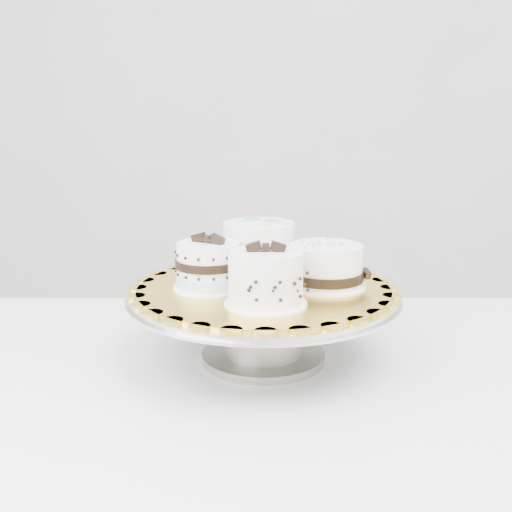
{
  "coord_description": "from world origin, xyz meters",
  "views": [
    {
      "loc": [
        -0.13,
        -0.63,
        1.12
      ],
      "look_at": [
        -0.13,
        0.25,
        0.91
      ],
      "focal_mm": 45.0,
      "sensor_mm": 36.0,
      "label": 1
    }
  ],
  "objects_px": {
    "cake_stand": "(263,313)",
    "cake_dots": "(259,248)",
    "cake_ribbon": "(326,267)",
    "cake_banded": "(208,267)",
    "cake_board": "(264,289)",
    "table": "(268,432)",
    "cake_swirl": "(266,279)"
  },
  "relations": [
    {
      "from": "cake_stand",
      "to": "cake_dots",
      "type": "xyz_separation_m",
      "value": [
        -0.01,
        0.08,
        0.08
      ]
    },
    {
      "from": "cake_ribbon",
      "to": "cake_dots",
      "type": "bearing_deg",
      "value": 126.45
    },
    {
      "from": "cake_banded",
      "to": "cake_dots",
      "type": "distance_m",
      "value": 0.11
    },
    {
      "from": "cake_board",
      "to": "cake_dots",
      "type": "bearing_deg",
      "value": 94.46
    },
    {
      "from": "cake_board",
      "to": "cake_banded",
      "type": "xyz_separation_m",
      "value": [
        -0.08,
        -0.0,
        0.03
      ]
    },
    {
      "from": "cake_stand",
      "to": "table",
      "type": "bearing_deg",
      "value": -82.82
    },
    {
      "from": "cake_dots",
      "to": "cake_board",
      "type": "bearing_deg",
      "value": -87.12
    },
    {
      "from": "cake_stand",
      "to": "cake_swirl",
      "type": "distance_m",
      "value": 0.11
    },
    {
      "from": "table",
      "to": "cake_stand",
      "type": "xyz_separation_m",
      "value": [
        -0.01,
        0.05,
        0.16
      ]
    },
    {
      "from": "table",
      "to": "cake_swirl",
      "type": "relative_size",
      "value": 10.0
    },
    {
      "from": "cake_stand",
      "to": "cake_swirl",
      "type": "bearing_deg",
      "value": -88.91
    },
    {
      "from": "cake_board",
      "to": "cake_ribbon",
      "type": "relative_size",
      "value": 2.77
    },
    {
      "from": "table",
      "to": "cake_dots",
      "type": "relative_size",
      "value": 8.36
    },
    {
      "from": "cake_board",
      "to": "cake_dots",
      "type": "height_order",
      "value": "cake_dots"
    },
    {
      "from": "cake_dots",
      "to": "cake_ribbon",
      "type": "distance_m",
      "value": 0.12
    },
    {
      "from": "cake_dots",
      "to": "cake_banded",
      "type": "bearing_deg",
      "value": -132.62
    },
    {
      "from": "table",
      "to": "cake_board",
      "type": "bearing_deg",
      "value": 97.44
    },
    {
      "from": "table",
      "to": "cake_banded",
      "type": "xyz_separation_m",
      "value": [
        -0.09,
        0.05,
        0.24
      ]
    },
    {
      "from": "cake_banded",
      "to": "cake_dots",
      "type": "bearing_deg",
      "value": 78.78
    },
    {
      "from": "cake_board",
      "to": "table",
      "type": "bearing_deg",
      "value": -82.82
    },
    {
      "from": "cake_stand",
      "to": "cake_board",
      "type": "xyz_separation_m",
      "value": [
        0.0,
        0.0,
        0.04
      ]
    },
    {
      "from": "cake_swirl",
      "to": "cake_ribbon",
      "type": "distance_m",
      "value": 0.13
    },
    {
      "from": "cake_ribbon",
      "to": "cake_board",
      "type": "bearing_deg",
      "value": 167.43
    },
    {
      "from": "table",
      "to": "cake_stand",
      "type": "bearing_deg",
      "value": 97.44
    },
    {
      "from": "cake_stand",
      "to": "cake_dots",
      "type": "distance_m",
      "value": 0.11
    },
    {
      "from": "cake_dots",
      "to": "cake_stand",
      "type": "bearing_deg",
      "value": -87.12
    },
    {
      "from": "cake_board",
      "to": "cake_banded",
      "type": "distance_m",
      "value": 0.09
    },
    {
      "from": "table",
      "to": "cake_banded",
      "type": "height_order",
      "value": "cake_banded"
    },
    {
      "from": "cake_banded",
      "to": "cake_dots",
      "type": "height_order",
      "value": "same"
    },
    {
      "from": "cake_stand",
      "to": "cake_ribbon",
      "type": "height_order",
      "value": "cake_ribbon"
    },
    {
      "from": "cake_dots",
      "to": "cake_ribbon",
      "type": "relative_size",
      "value": 1.0
    },
    {
      "from": "cake_banded",
      "to": "cake_ribbon",
      "type": "height_order",
      "value": "cake_banded"
    }
  ]
}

